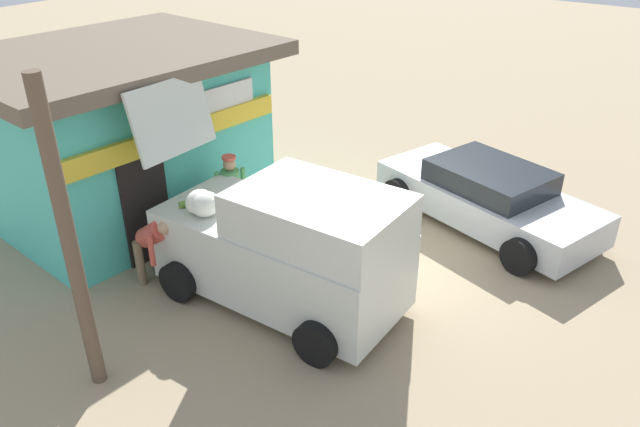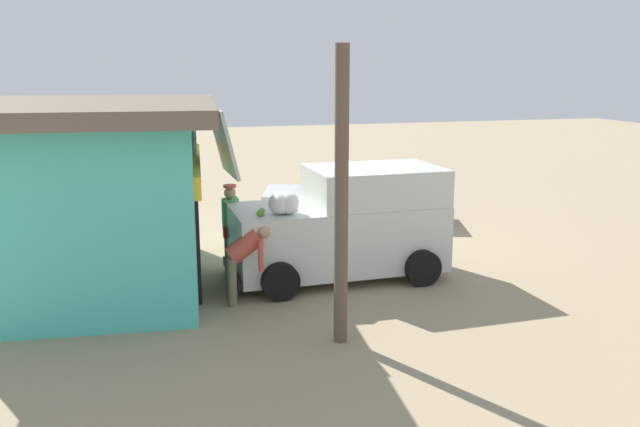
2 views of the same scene
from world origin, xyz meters
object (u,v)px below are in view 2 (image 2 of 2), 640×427
storefront_bar (95,194)px  paint_bucket (239,237)px  unloaded_banana_pile (175,281)px  customer_bending (243,255)px  delivery_van (345,224)px  parked_sedan (351,199)px  vendor_standing (231,222)px

storefront_bar → paint_bucket: 4.07m
unloaded_banana_pile → customer_bending: bearing=-126.2°
delivery_van → paint_bucket: delivery_van is taller
parked_sedan → customer_bending: (-5.25, 3.66, 0.23)m
storefront_bar → unloaded_banana_pile: 2.11m
customer_bending → paint_bucket: 3.94m
parked_sedan → unloaded_banana_pile: parked_sedan is taller
customer_bending → unloaded_banana_pile: customer_bending is taller
storefront_bar → parked_sedan: 7.22m
unloaded_banana_pile → paint_bucket: 3.44m
storefront_bar → customer_bending: 2.97m
vendor_standing → paint_bucket: bearing=-13.1°
vendor_standing → unloaded_banana_pile: bearing=131.1°
delivery_van → vendor_standing: (0.94, 2.04, -0.04)m
parked_sedan → delivery_van: bearing=160.2°
delivery_van → paint_bucket: (2.95, 1.57, -0.89)m
storefront_bar → paint_bucket: size_ratio=19.09×
parked_sedan → paint_bucket: 3.47m
parked_sedan → storefront_bar: bearing=121.7°
storefront_bar → unloaded_banana_pile: (-0.68, -1.29, -1.53)m
parked_sedan → unloaded_banana_pile: (-4.43, 4.78, -0.39)m
paint_bucket → vendor_standing: bearing=166.9°
parked_sedan → paint_bucket: size_ratio=15.63×
paint_bucket → unloaded_banana_pile: bearing=151.6°
delivery_van → unloaded_banana_pile: bearing=91.4°
customer_bending → unloaded_banana_pile: 1.51m
vendor_standing → paint_bucket: (2.01, -0.47, -0.84)m
vendor_standing → unloaded_banana_pile: 1.74m
vendor_standing → unloaded_banana_pile: (-1.02, 1.17, -0.79)m
storefront_bar → customer_bending: (-1.49, -2.40, -0.91)m
delivery_van → customer_bending: delivery_van is taller
vendor_standing → paint_bucket: 2.23m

